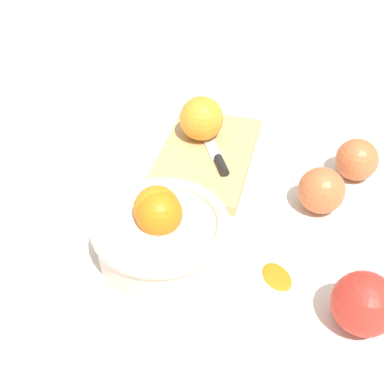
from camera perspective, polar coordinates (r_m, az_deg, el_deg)
The scene contains 9 objects.
ground_plane at distance 0.82m, azimuth 5.59°, elevation 0.28°, with size 2.40×2.40×0.00m, color silver.
bowl at distance 0.69m, azimuth -3.59°, elevation -4.39°, with size 0.19×0.19×0.10m.
cutting_board at distance 0.88m, azimuth 1.57°, elevation 4.04°, with size 0.26×0.15×0.02m, color tan.
orange_on_board at distance 0.89m, azimuth 1.07°, elevation 8.30°, with size 0.08×0.08×0.08m, color orange.
knife at distance 0.86m, azimuth 2.75°, elevation 4.23°, with size 0.15×0.06×0.01m.
apple_front_right at distance 0.87m, azimuth 18.12°, elevation 3.48°, with size 0.07×0.07×0.07m, color #CC6638.
apple_front_left at distance 0.79m, azimuth 14.40°, elevation 0.17°, with size 0.07×0.07×0.07m, color #CC6638.
apple_front_left_2 at distance 0.64m, azimuth 18.86°, elevation -11.86°, with size 0.08×0.08×0.08m, color red.
citrus_peel at distance 0.70m, azimuth 9.59°, elevation -9.24°, with size 0.05×0.04×0.01m, color orange.
Camera 1 is at (-0.63, 0.04, 0.53)m, focal length 47.19 mm.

